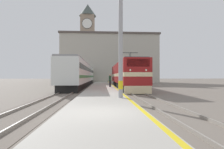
# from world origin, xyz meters

# --- Properties ---
(ground_plane) EXTENTS (200.00, 200.00, 0.00)m
(ground_plane) POSITION_xyz_m (0.00, 30.00, 0.00)
(ground_plane) COLOR #70665B
(platform) EXTENTS (3.81, 140.00, 0.35)m
(platform) POSITION_xyz_m (0.00, 25.00, 0.17)
(platform) COLOR #ADA89E
(platform) RESTS_ON ground
(rail_track_near) EXTENTS (2.83, 140.00, 0.16)m
(rail_track_near) POSITION_xyz_m (3.61, 25.00, 0.03)
(rail_track_near) COLOR #70665B
(rail_track_near) RESTS_ON ground
(rail_track_far) EXTENTS (2.84, 140.00, 0.16)m
(rail_track_far) POSITION_xyz_m (-3.86, 25.00, 0.03)
(rail_track_far) COLOR #70665B
(rail_track_far) RESTS_ON ground
(locomotive_train) EXTENTS (2.92, 20.07, 4.93)m
(locomotive_train) POSITION_xyz_m (3.61, 19.76, 2.02)
(locomotive_train) COLOR black
(locomotive_train) RESTS_ON ground
(passenger_train) EXTENTS (2.92, 33.84, 4.17)m
(passenger_train) POSITION_xyz_m (-3.86, 27.80, 2.24)
(passenger_train) COLOR black
(passenger_train) RESTS_ON ground
(catenary_mast) EXTENTS (2.63, 0.33, 8.89)m
(catenary_mast) POSITION_xyz_m (1.35, 4.82, 4.71)
(catenary_mast) COLOR #9E9EA3
(catenary_mast) RESTS_ON platform
(person_on_platform) EXTENTS (0.34, 0.34, 1.81)m
(person_on_platform) POSITION_xyz_m (1.13, 17.33, 1.31)
(person_on_platform) COLOR #23232D
(person_on_platform) RESTS_ON platform
(clock_tower) EXTENTS (6.10, 6.10, 28.23)m
(clock_tower) POSITION_xyz_m (-5.20, 56.47, 15.09)
(clock_tower) COLOR gray
(clock_tower) RESTS_ON ground
(station_building) EXTENTS (28.81, 7.84, 14.41)m
(station_building) POSITION_xyz_m (2.34, 44.94, 7.23)
(station_building) COLOR #B7B2A3
(station_building) RESTS_ON ground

